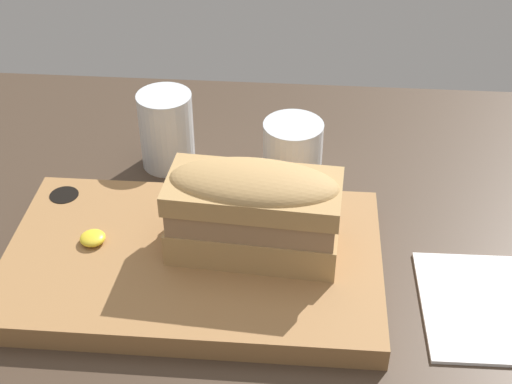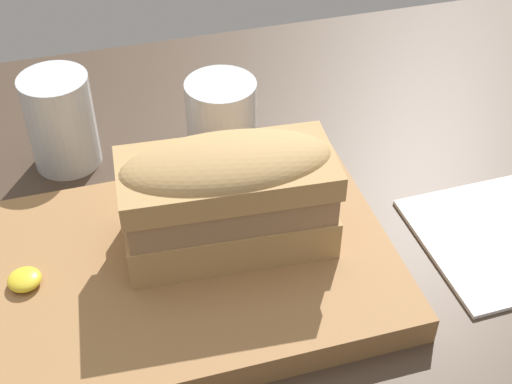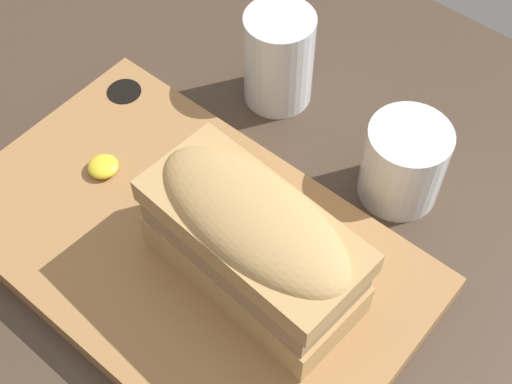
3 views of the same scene
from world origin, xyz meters
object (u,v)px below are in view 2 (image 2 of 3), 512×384
serving_board (160,274)px  sandwich (228,193)px  wine_glass (222,119)px  water_glass (62,127)px

serving_board → sandwich: size_ratio=2.20×
sandwich → wine_glass: size_ratio=2.24×
water_glass → wine_glass: water_glass is taller
sandwich → wine_glass: 17.59cm
wine_glass → serving_board: bearing=-119.3°
water_glass → wine_glass: bearing=-8.1°
serving_board → wine_glass: 20.51cm
serving_board → sandwich: bearing=9.5°
water_glass → wine_glass: (16.15, -2.30, -0.64)cm
sandwich → water_glass: (-12.68, 18.97, -3.76)cm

